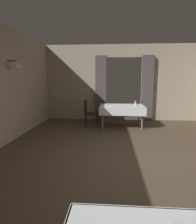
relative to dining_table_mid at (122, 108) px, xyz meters
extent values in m
plane|color=#4C3D2D|center=(0.12, -2.94, -0.66)|extent=(10.08, 10.08, 0.00)
cylinder|color=black|center=(-2.90, -1.74, 1.44)|extent=(0.24, 0.02, 0.02)
cone|color=beige|center=(-2.78, -1.74, 1.34)|extent=(0.26, 0.26, 0.18)
cube|color=gray|center=(-1.83, 1.26, 0.84)|extent=(2.50, 0.12, 3.00)
cube|color=gray|center=(2.07, 1.26, 0.84)|extent=(2.50, 0.12, 3.00)
cube|color=gray|center=(0.12, 1.26, 2.09)|extent=(1.40, 0.12, 0.50)
cube|color=#4C4247|center=(-0.80, 1.12, 0.62)|extent=(0.44, 0.14, 2.56)
cube|color=#4C4247|center=(1.04, 1.12, 0.62)|extent=(0.44, 0.14, 2.56)
cylinder|color=#7A604C|center=(-0.65, -0.39, -0.31)|extent=(0.06, 0.06, 0.71)
cylinder|color=#7A604C|center=(0.65, -0.39, -0.31)|extent=(0.06, 0.06, 0.71)
cylinder|color=#7A604C|center=(-0.65, 0.39, -0.31)|extent=(0.06, 0.06, 0.71)
cylinder|color=#7A604C|center=(0.65, 0.39, -0.31)|extent=(0.06, 0.06, 0.71)
cube|color=#7A604C|center=(0.00, 0.00, 0.06)|extent=(1.46, 0.94, 0.03)
cube|color=white|center=(0.00, 0.00, 0.08)|extent=(1.52, 1.00, 0.01)
cube|color=white|center=(0.00, -0.50, -0.05)|extent=(1.52, 0.02, 0.27)
cube|color=white|center=(0.00, 0.50, -0.05)|extent=(1.52, 0.02, 0.27)
cube|color=white|center=(-0.76, 0.00, -0.05)|extent=(0.02, 1.00, 0.27)
cube|color=white|center=(0.76, 0.00, -0.05)|extent=(0.02, 1.00, 0.27)
cylinder|color=black|center=(-0.88, 0.19, -0.45)|extent=(0.04, 0.04, 0.42)
cylinder|color=black|center=(-0.88, -0.19, -0.45)|extent=(0.04, 0.04, 0.42)
cylinder|color=black|center=(-1.26, 0.19, -0.45)|extent=(0.04, 0.04, 0.42)
cylinder|color=black|center=(-1.26, -0.19, -0.45)|extent=(0.04, 0.04, 0.42)
cube|color=black|center=(-1.07, 0.00, -0.23)|extent=(0.44, 0.44, 0.06)
cube|color=black|center=(-1.27, 0.00, 0.03)|extent=(0.05, 0.42, 0.48)
cylinder|color=silver|center=(0.46, -0.01, 0.14)|extent=(0.06, 0.06, 0.11)
sphere|color=#D84C8C|center=(0.46, -0.01, 0.23)|extent=(0.07, 0.07, 0.07)
cylinder|color=white|center=(-0.13, 0.17, 0.09)|extent=(0.21, 0.21, 0.01)
cylinder|color=white|center=(-0.33, -0.24, 0.09)|extent=(0.24, 0.24, 0.01)
cylinder|color=white|center=(-0.57, 0.22, 0.09)|extent=(0.23, 0.23, 0.01)
camera|label=1|loc=(-0.35, -6.50, 0.96)|focal=30.23mm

